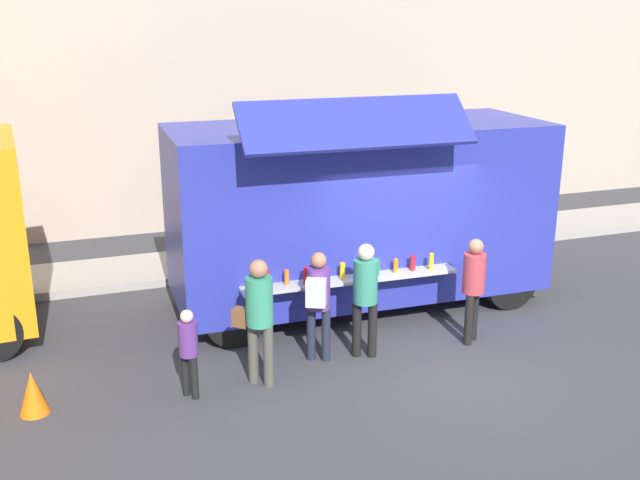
# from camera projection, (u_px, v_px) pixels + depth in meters

# --- Properties ---
(ground_plane) EXTENTS (60.00, 60.00, 0.00)m
(ground_plane) POSITION_uv_depth(u_px,v_px,m) (436.00, 362.00, 10.30)
(ground_plane) COLOR #38383D
(curb_strip) EXTENTS (28.00, 1.60, 0.15)m
(curb_strip) POSITION_uv_depth(u_px,v_px,m) (101.00, 275.00, 13.47)
(curb_strip) COLOR #9E998E
(curb_strip) RESTS_ON ground
(food_truck_main) EXTENTS (6.04, 3.06, 3.56)m
(food_truck_main) POSITION_uv_depth(u_px,v_px,m) (359.00, 209.00, 11.92)
(food_truck_main) COLOR #29319C
(food_truck_main) RESTS_ON ground
(traffic_cone_orange) EXTENTS (0.36, 0.36, 0.55)m
(traffic_cone_orange) POSITION_uv_depth(u_px,v_px,m) (33.00, 393.00, 8.91)
(traffic_cone_orange) COLOR orange
(traffic_cone_orange) RESTS_ON ground
(trash_bin) EXTENTS (0.60, 0.60, 1.03)m
(trash_bin) POSITION_uv_depth(u_px,v_px,m) (477.00, 219.00, 15.51)
(trash_bin) COLOR #2D6037
(trash_bin) RESTS_ON ground
(customer_front_ordering) EXTENTS (0.34, 0.34, 1.67)m
(customer_front_ordering) POSITION_uv_depth(u_px,v_px,m) (365.00, 290.00, 10.19)
(customer_front_ordering) COLOR black
(customer_front_ordering) RESTS_ON ground
(customer_mid_with_backpack) EXTENTS (0.43, 0.52, 1.59)m
(customer_mid_with_backpack) POSITION_uv_depth(u_px,v_px,m) (318.00, 296.00, 10.05)
(customer_mid_with_backpack) COLOR #1D2335
(customer_mid_with_backpack) RESTS_ON ground
(customer_rear_waiting) EXTENTS (0.50, 0.49, 1.72)m
(customer_rear_waiting) POSITION_uv_depth(u_px,v_px,m) (259.00, 312.00, 9.41)
(customer_rear_waiting) COLOR #4A4640
(customer_rear_waiting) RESTS_ON ground
(customer_extra_browsing) EXTENTS (0.32, 0.32, 1.59)m
(customer_extra_browsing) POSITION_uv_depth(u_px,v_px,m) (474.00, 281.00, 10.66)
(customer_extra_browsing) COLOR black
(customer_extra_browsing) RESTS_ON ground
(child_near_queue) EXTENTS (0.24, 0.24, 1.19)m
(child_near_queue) POSITION_uv_depth(u_px,v_px,m) (188.00, 346.00, 9.16)
(child_near_queue) COLOR black
(child_near_queue) RESTS_ON ground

